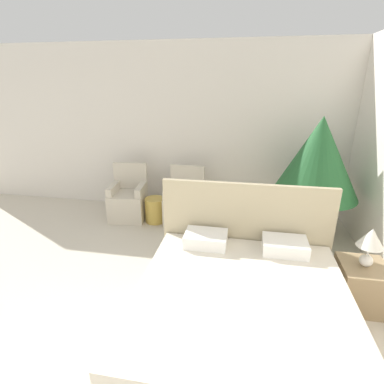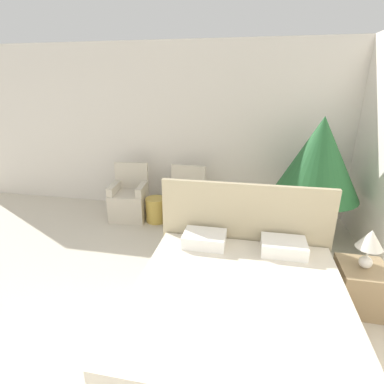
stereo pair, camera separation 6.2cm
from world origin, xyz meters
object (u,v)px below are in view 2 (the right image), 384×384
Objects in this scene: bed at (238,309)px; potted_palm at (318,162)px; armchair_near_window_left at (129,201)px; armchair_near_window_right at (185,206)px; side_table at (156,210)px; table_lamp at (370,243)px; nightstand at (360,287)px.

potted_palm is (0.95, 2.06, 0.91)m from bed.
armchair_near_window_right is (0.99, 0.00, 0.00)m from armchair_near_window_left.
armchair_near_window_right is 2.24× the size of side_table.
bed is 4.70× the size of table_lamp.
table_lamp is at bearing -34.18° from armchair_near_window_right.
side_table is (0.50, -0.05, -0.09)m from armchair_near_window_left.
armchair_near_window_right is 1.89× the size of nightstand.
nightstand is 0.53m from table_lamp.
nightstand reaches higher than side_table.
potted_palm is at bearing 101.16° from table_lamp.
side_table is (-0.49, -0.05, -0.09)m from armchair_near_window_right.
armchair_near_window_left is 3.62m from nightstand.
bed is at bearing -152.37° from nightstand.
side_table is at bearing 123.93° from bed.
armchair_near_window_right is at bearing 6.00° from side_table.
armchair_near_window_right reaches higher than side_table.
armchair_near_window_left is 1.00× the size of armchair_near_window_right.
bed is 2.12× the size of armchair_near_window_right.
bed is 1.46m from table_lamp.
bed is 2.69m from side_table.
bed is at bearing -54.92° from armchair_near_window_left.
nightstand is (1.23, 0.65, -0.06)m from bed.
armchair_near_window_right is 0.51× the size of potted_palm.
armchair_near_window_left is 0.99m from armchair_near_window_right.
table_lamp is (0.28, -1.42, -0.45)m from potted_palm.
potted_palm reaches higher than table_lamp.
armchair_near_window_left is at bearing 175.72° from potted_palm.
bed is 2.49m from armchair_near_window_right.
nightstand is at bearing 23.02° from table_lamp.
armchair_near_window_right is at bearing 173.56° from potted_palm.
bed reaches higher than nightstand.
armchair_near_window_right reaches higher than nightstand.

